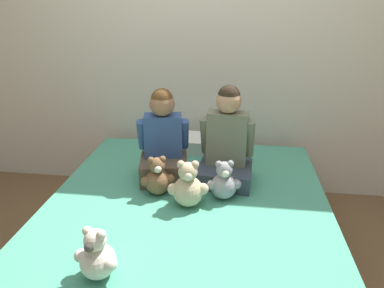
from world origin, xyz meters
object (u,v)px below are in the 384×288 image
(bed, at_px, (187,237))
(teddy_bear_held_by_left_child, at_px, (158,178))
(child_on_right, at_px, (227,144))
(pillow_at_headboard, at_px, (201,143))
(child_on_left, at_px, (163,143))
(teddy_bear_held_by_right_child, at_px, (224,183))
(teddy_bear_between_children, at_px, (188,187))
(teddy_bear_at_foot_of_bed, at_px, (97,257))

(bed, relative_size, teddy_bear_held_by_left_child, 7.60)
(child_on_right, bearing_deg, pillow_at_headboard, 119.52)
(teddy_bear_held_by_left_child, bearing_deg, child_on_right, 9.72)
(child_on_left, distance_m, teddy_bear_held_by_right_child, 0.49)
(bed, bearing_deg, teddy_bear_between_children, 6.40)
(teddy_bear_at_foot_of_bed, bearing_deg, teddy_bear_between_children, 76.31)
(bed, bearing_deg, teddy_bear_held_by_right_child, 25.73)
(teddy_bear_held_by_left_child, bearing_deg, teddy_bear_held_by_right_child, -19.50)
(teddy_bear_held_by_left_child, bearing_deg, teddy_bear_between_children, -45.98)
(pillow_at_headboard, bearing_deg, teddy_bear_at_foot_of_bed, -102.13)
(child_on_right, bearing_deg, teddy_bear_held_by_right_child, -85.83)
(teddy_bear_held_by_left_child, xyz_separation_m, pillow_at_headboard, (0.19, 0.69, -0.05))
(bed, height_order, pillow_at_headboard, pillow_at_headboard)
(bed, distance_m, teddy_bear_between_children, 0.36)
(child_on_left, distance_m, pillow_at_headboard, 0.54)
(teddy_bear_held_by_left_child, height_order, teddy_bear_between_children, teddy_bear_between_children)
(teddy_bear_between_children, xyz_separation_m, teddy_bear_at_foot_of_bed, (-0.31, -0.61, -0.01))
(teddy_bear_at_foot_of_bed, xyz_separation_m, pillow_at_headboard, (0.30, 1.39, -0.05))
(teddy_bear_held_by_right_child, bearing_deg, teddy_bear_held_by_left_child, 168.55)
(bed, distance_m, child_on_right, 0.63)
(child_on_right, relative_size, teddy_bear_held_by_left_child, 2.54)
(child_on_left, distance_m, child_on_right, 0.41)
(teddy_bear_held_by_right_child, height_order, teddy_bear_between_children, teddy_bear_between_children)
(child_on_right, distance_m, teddy_bear_held_by_right_child, 0.27)
(child_on_left, xyz_separation_m, teddy_bear_at_foot_of_bed, (-0.10, -0.93, -0.14))
(teddy_bear_between_children, height_order, pillow_at_headboard, teddy_bear_between_children)
(bed, height_order, teddy_bear_held_by_left_child, teddy_bear_held_by_left_child)
(bed, relative_size, child_on_left, 3.15)
(teddy_bear_held_by_right_child, distance_m, teddy_bear_between_children, 0.23)
(child_on_right, bearing_deg, child_on_left, -174.79)
(bed, bearing_deg, child_on_left, 121.39)
(bed, bearing_deg, pillow_at_headboard, 90.00)
(teddy_bear_between_children, relative_size, pillow_at_headboard, 0.60)
(child_on_right, relative_size, pillow_at_headboard, 1.35)
(child_on_left, relative_size, child_on_right, 0.95)
(child_on_right, height_order, teddy_bear_at_foot_of_bed, child_on_right)
(child_on_right, bearing_deg, teddy_bear_at_foot_of_bed, -114.10)
(child_on_left, xyz_separation_m, teddy_bear_held_by_left_child, (0.01, -0.22, -0.14))
(child_on_left, distance_m, teddy_bear_held_by_left_child, 0.26)
(child_on_left, relative_size, teddy_bear_between_children, 2.13)
(teddy_bear_held_by_right_child, relative_size, teddy_bear_at_foot_of_bed, 1.00)
(bed, distance_m, teddy_bear_held_by_left_child, 0.41)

